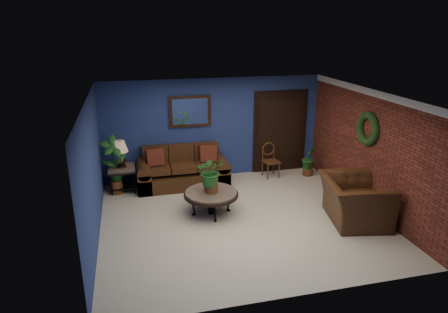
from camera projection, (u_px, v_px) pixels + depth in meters
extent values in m
plane|color=beige|center=(241.00, 219.00, 8.06)|extent=(5.50, 5.50, 0.00)
cube|color=navy|center=(214.00, 128.00, 9.96)|extent=(5.50, 0.04, 2.50)
cube|color=navy|center=(92.00, 173.00, 7.04)|extent=(0.04, 5.00, 2.50)
cube|color=maroon|center=(369.00, 150.00, 8.28)|extent=(0.04, 5.00, 2.50)
cube|color=white|center=(243.00, 96.00, 7.26)|extent=(5.50, 5.00, 0.02)
cube|color=white|center=(375.00, 93.00, 7.89)|extent=(0.03, 5.00, 0.14)
cube|color=#482C19|center=(190.00, 111.00, 9.64)|extent=(1.02, 0.06, 0.77)
cube|color=black|center=(280.00, 132.00, 10.39)|extent=(1.44, 0.06, 2.18)
torus|color=black|center=(368.00, 129.00, 8.17)|extent=(0.16, 0.72, 0.72)
cube|color=#4C2C15|center=(183.00, 179.00, 9.64)|extent=(2.17, 0.93, 0.35)
cube|color=#4C2C15|center=(181.00, 162.00, 9.85)|extent=(1.85, 0.26, 0.89)
cube|color=#4C2C15|center=(157.00, 169.00, 9.34)|extent=(0.60, 0.64, 0.14)
cube|color=#4C2C15|center=(183.00, 167.00, 9.48)|extent=(0.60, 0.64, 0.14)
cube|color=#4C2C15|center=(208.00, 165.00, 9.62)|extent=(0.60, 0.64, 0.14)
cube|color=#4C2C15|center=(144.00, 179.00, 9.41)|extent=(0.31, 0.93, 0.49)
cube|color=#4C2C15|center=(220.00, 173.00, 9.83)|extent=(0.31, 0.93, 0.49)
cube|color=maroon|center=(155.00, 157.00, 9.29)|extent=(0.39, 0.12, 0.39)
cube|color=maroon|center=(208.00, 153.00, 9.57)|extent=(0.39, 0.12, 0.39)
cylinder|color=#4B4641|center=(211.00, 193.00, 8.15)|extent=(1.06, 1.06, 0.05)
cylinder|color=black|center=(211.00, 194.00, 8.16)|extent=(1.12, 1.12, 0.05)
cylinder|color=black|center=(211.00, 204.00, 8.23)|extent=(0.14, 0.14, 0.43)
cube|color=#4B4641|center=(122.00, 168.00, 9.25)|extent=(0.60, 0.60, 0.05)
cube|color=black|center=(122.00, 170.00, 9.26)|extent=(0.64, 0.64, 0.04)
cube|color=black|center=(123.00, 185.00, 9.39)|extent=(0.54, 0.54, 0.03)
cylinder|color=black|center=(111.00, 184.00, 9.05)|extent=(0.03, 0.03, 0.56)
cylinder|color=black|center=(134.00, 182.00, 9.16)|extent=(0.03, 0.03, 0.56)
cylinder|color=black|center=(112.00, 176.00, 9.51)|extent=(0.03, 0.03, 0.56)
cylinder|color=black|center=(133.00, 174.00, 9.63)|extent=(0.03, 0.03, 0.56)
cylinder|color=#482C19|center=(122.00, 166.00, 9.23)|extent=(0.22, 0.22, 0.05)
sphere|color=#482C19|center=(121.00, 162.00, 9.20)|extent=(0.20, 0.20, 0.20)
cylinder|color=#482C19|center=(121.00, 155.00, 9.15)|extent=(0.02, 0.02, 0.25)
cone|color=#9F825C|center=(120.00, 147.00, 9.09)|extent=(0.36, 0.36, 0.25)
cube|color=#552D18|center=(271.00, 162.00, 10.12)|extent=(0.41, 0.41, 0.04)
torus|color=#552D18|center=(268.00, 149.00, 10.18)|extent=(0.35, 0.07, 0.35)
cylinder|color=#552D18|center=(268.00, 172.00, 10.00)|extent=(0.03, 0.03, 0.39)
cylinder|color=#552D18|center=(279.00, 171.00, 10.10)|extent=(0.03, 0.03, 0.39)
cylinder|color=#552D18|center=(262.00, 168.00, 10.28)|extent=(0.03, 0.03, 0.39)
cylinder|color=#552D18|center=(273.00, 167.00, 10.38)|extent=(0.03, 0.03, 0.39)
imported|color=#4C2C15|center=(354.00, 200.00, 7.86)|extent=(1.42, 1.55, 0.88)
cylinder|color=brown|center=(211.00, 188.00, 8.12)|extent=(0.28, 0.28, 0.18)
imported|color=#174A1B|center=(211.00, 171.00, 8.00)|extent=(0.64, 0.57, 0.64)
cylinder|color=brown|center=(308.00, 171.00, 10.33)|extent=(0.26, 0.26, 0.20)
imported|color=#174A1B|center=(309.00, 158.00, 10.21)|extent=(0.40, 0.34, 0.65)
cylinder|color=brown|center=(116.00, 187.00, 9.25)|extent=(0.34, 0.34, 0.30)
imported|color=#174A1B|center=(114.00, 160.00, 9.04)|extent=(0.64, 0.48, 1.12)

